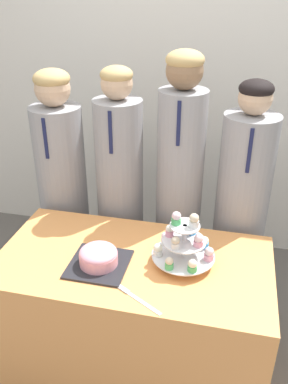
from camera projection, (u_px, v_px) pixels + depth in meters
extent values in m
cube|color=silver|center=(182.00, 63.00, 2.69)|extent=(9.00, 0.06, 2.70)
cube|color=#EF9951|center=(134.00, 317.00, 2.02)|extent=(1.25, 0.65, 0.71)
cube|color=#232328|center=(99.00, 264.00, 1.81)|extent=(0.26, 0.26, 0.01)
cylinder|color=pink|center=(99.00, 258.00, 1.79)|extent=(0.17, 0.17, 0.05)
ellipsoid|color=pink|center=(98.00, 253.00, 1.78)|extent=(0.17, 0.17, 0.06)
cube|color=silver|center=(144.00, 304.00, 1.59)|extent=(0.16, 0.10, 0.00)
cube|color=#B2B2B7|center=(122.00, 289.00, 1.67)|extent=(0.08, 0.06, 0.01)
cylinder|color=silver|center=(184.00, 244.00, 1.78)|extent=(0.02, 0.02, 0.20)
cylinder|color=silver|center=(183.00, 255.00, 1.81)|extent=(0.28, 0.28, 0.01)
cylinder|color=silver|center=(184.00, 241.00, 1.77)|extent=(0.19, 0.19, 0.01)
cylinder|color=silver|center=(185.00, 226.00, 1.74)|extent=(0.13, 0.13, 0.01)
cylinder|color=white|center=(165.00, 241.00, 1.88)|extent=(0.04, 0.04, 0.03)
sphere|color=silver|center=(165.00, 236.00, 1.86)|extent=(0.04, 0.04, 0.04)
cylinder|color=white|center=(158.00, 252.00, 1.80)|extent=(0.04, 0.04, 0.03)
sphere|color=white|center=(158.00, 248.00, 1.79)|extent=(0.04, 0.04, 0.04)
cylinder|color=#4CB766|center=(169.00, 266.00, 1.72)|extent=(0.04, 0.04, 0.03)
sphere|color=beige|center=(169.00, 261.00, 1.71)|extent=(0.03, 0.03, 0.03)
cylinder|color=#4CB766|center=(192.00, 268.00, 1.70)|extent=(0.04, 0.04, 0.03)
sphere|color=#F4E5C6|center=(193.00, 264.00, 1.69)|extent=(0.04, 0.04, 0.04)
cylinder|color=pink|center=(209.00, 257.00, 1.77)|extent=(0.04, 0.04, 0.03)
sphere|color=silver|center=(209.00, 252.00, 1.76)|extent=(0.04, 0.04, 0.04)
cylinder|color=#3893DB|center=(204.00, 245.00, 1.85)|extent=(0.04, 0.04, 0.03)
sphere|color=white|center=(204.00, 241.00, 1.84)|extent=(0.04, 0.04, 0.04)
cylinder|color=#4CB766|center=(185.00, 238.00, 1.90)|extent=(0.04, 0.04, 0.02)
sphere|color=silver|center=(185.00, 234.00, 1.89)|extent=(0.04, 0.04, 0.04)
cylinder|color=pink|center=(169.00, 233.00, 1.80)|extent=(0.04, 0.04, 0.03)
sphere|color=white|center=(170.00, 229.00, 1.79)|extent=(0.03, 0.03, 0.03)
cylinder|color=white|center=(175.00, 245.00, 1.71)|extent=(0.04, 0.04, 0.03)
sphere|color=beige|center=(176.00, 240.00, 1.70)|extent=(0.04, 0.04, 0.04)
cylinder|color=pink|center=(198.00, 243.00, 1.73)|extent=(0.04, 0.04, 0.03)
sphere|color=silver|center=(199.00, 238.00, 1.72)|extent=(0.04, 0.04, 0.04)
cylinder|color=#3893DB|center=(191.00, 230.00, 1.82)|extent=(0.04, 0.04, 0.03)
sphere|color=white|center=(192.00, 225.00, 1.80)|extent=(0.04, 0.04, 0.04)
cylinder|color=white|center=(194.00, 224.00, 1.72)|extent=(0.04, 0.04, 0.03)
sphere|color=beige|center=(194.00, 218.00, 1.70)|extent=(0.04, 0.04, 0.04)
cylinder|color=#4CB766|center=(176.00, 221.00, 1.74)|extent=(0.04, 0.04, 0.03)
sphere|color=silver|center=(176.00, 216.00, 1.73)|extent=(0.04, 0.04, 0.04)
cylinder|color=#939399|center=(65.00, 208.00, 2.44)|extent=(0.28, 0.28, 1.24)
sphere|color=#D6AD89|center=(52.00, 89.00, 2.11)|extent=(0.19, 0.19, 0.19)
ellipsoid|color=tan|center=(51.00, 79.00, 2.08)|extent=(0.19, 0.19, 0.10)
cube|color=#191E47|center=(45.00, 139.00, 2.09)|extent=(0.02, 0.01, 0.22)
cylinder|color=#939399|center=(121.00, 211.00, 2.36)|extent=(0.26, 0.26, 1.30)
sphere|color=#D6AD89|center=(117.00, 84.00, 2.02)|extent=(0.16, 0.16, 0.16)
ellipsoid|color=tan|center=(116.00, 75.00, 2.00)|extent=(0.17, 0.17, 0.09)
cube|color=#191E47|center=(110.00, 133.00, 2.00)|extent=(0.02, 0.01, 0.22)
cylinder|color=#939399|center=(178.00, 212.00, 2.28)|extent=(0.25, 0.25, 1.37)
sphere|color=#8E6B4C|center=(185.00, 71.00, 1.91)|extent=(0.18, 0.18, 0.18)
ellipsoid|color=tan|center=(185.00, 60.00, 1.89)|extent=(0.18, 0.18, 0.10)
cube|color=#191E47|center=(179.00, 124.00, 1.91)|extent=(0.02, 0.01, 0.22)
cylinder|color=#939399|center=(239.00, 227.00, 2.23)|extent=(0.28, 0.28, 1.27)
sphere|color=#D6AD89|center=(255.00, 98.00, 1.90)|extent=(0.16, 0.16, 0.16)
ellipsoid|color=black|center=(257.00, 89.00, 1.88)|extent=(0.16, 0.16, 0.09)
cube|color=#191E47|center=(250.00, 151.00, 1.87)|extent=(0.02, 0.01, 0.22)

